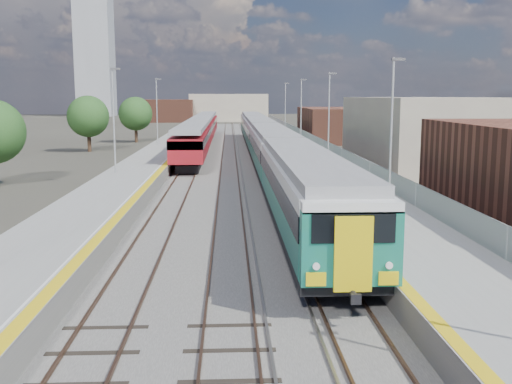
{
  "coord_description": "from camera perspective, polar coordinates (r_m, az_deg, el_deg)",
  "views": [
    {
      "loc": [
        -1.97,
        -9.36,
        6.55
      ],
      "look_at": [
        -0.76,
        17.59,
        2.2
      ],
      "focal_mm": 42.0,
      "sensor_mm": 36.0,
      "label": 1
    }
  ],
  "objects": [
    {
      "name": "red_train",
      "position": [
        77.65,
        -5.2,
        5.89
      ],
      "size": [
        2.92,
        59.14,
        3.68
      ],
      "color": "black",
      "rests_on": "ground"
    },
    {
      "name": "ground",
      "position": [
        59.75,
        -0.67,
        2.86
      ],
      "size": [
        320.0,
        320.0,
        0.0
      ],
      "primitive_type": "plane",
      "color": "#47443A",
      "rests_on": "ground"
    },
    {
      "name": "platform_left",
      "position": [
        62.54,
        -9.08,
        3.51
      ],
      "size": [
        4.3,
        155.0,
        8.52
      ],
      "color": "slate",
      "rests_on": "ground"
    },
    {
      "name": "tree_d",
      "position": [
        80.8,
        16.13,
        6.62
      ],
      "size": [
        4.08,
        4.08,
        5.53
      ],
      "color": "#382619",
      "rests_on": "ground"
    },
    {
      "name": "tree_b",
      "position": [
        73.39,
        -15.7,
        6.94
      ],
      "size": [
        4.86,
        4.86,
        6.58
      ],
      "color": "#382619",
      "rests_on": "ground"
    },
    {
      "name": "tree_c",
      "position": [
        86.62,
        -11.41,
        7.31
      ],
      "size": [
        4.73,
        4.73,
        6.42
      ],
      "color": "#382619",
      "rests_on": "ground"
    },
    {
      "name": "tracks",
      "position": [
        63.86,
        -2.28,
        3.36
      ],
      "size": [
        8.96,
        160.0,
        0.17
      ],
      "color": "#4C3323",
      "rests_on": "ground"
    },
    {
      "name": "green_train",
      "position": [
        58.21,
        0.86,
        4.99
      ],
      "size": [
        3.0,
        83.35,
        3.3
      ],
      "color": "black",
      "rests_on": "ground"
    },
    {
      "name": "buildings",
      "position": [
        148.89,
        -8.96,
        10.64
      ],
      "size": [
        72.0,
        185.5,
        40.0
      ],
      "color": "brown",
      "rests_on": "ground"
    },
    {
      "name": "ballast_bed",
      "position": [
        62.2,
        -2.82,
        3.13
      ],
      "size": [
        10.5,
        155.0,
        0.06
      ],
      "primitive_type": "cube",
      "color": "#565451",
      "rests_on": "ground"
    },
    {
      "name": "platform_right",
      "position": [
        62.57,
        4.1,
        3.61
      ],
      "size": [
        4.7,
        155.0,
        8.52
      ],
      "color": "slate",
      "rests_on": "ground"
    }
  ]
}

